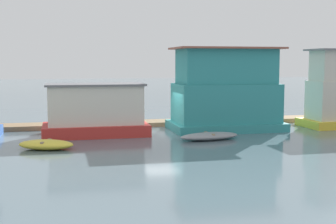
{
  "coord_description": "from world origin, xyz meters",
  "views": [
    {
      "loc": [
        -6.48,
        -28.97,
        4.47
      ],
      "look_at": [
        0.0,
        -1.0,
        1.4
      ],
      "focal_mm": 50.0,
      "sensor_mm": 36.0,
      "label": 1
    }
  ],
  "objects_px": {
    "houseboat_red": "(95,111)",
    "dinghy_yellow": "(46,145)",
    "houseboat_teal": "(226,92)",
    "dinghy_grey": "(209,136)"
  },
  "relations": [
    {
      "from": "dinghy_grey",
      "to": "dinghy_yellow",
      "type": "bearing_deg",
      "value": -174.11
    },
    {
      "from": "houseboat_red",
      "to": "dinghy_grey",
      "type": "height_order",
      "value": "houseboat_red"
    },
    {
      "from": "houseboat_red",
      "to": "dinghy_yellow",
      "type": "distance_m",
      "value": 5.27
    },
    {
      "from": "houseboat_teal",
      "to": "houseboat_red",
      "type": "bearing_deg",
      "value": -177.73
    },
    {
      "from": "houseboat_red",
      "to": "dinghy_grey",
      "type": "distance_m",
      "value": 7.2
    },
    {
      "from": "houseboat_teal",
      "to": "dinghy_grey",
      "type": "xyz_separation_m",
      "value": [
        -2.29,
        -3.66,
        -2.29
      ]
    },
    {
      "from": "houseboat_red",
      "to": "dinghy_yellow",
      "type": "xyz_separation_m",
      "value": [
        -2.86,
        -4.26,
        -1.23
      ]
    },
    {
      "from": "houseboat_red",
      "to": "houseboat_teal",
      "type": "distance_m",
      "value": 8.63
    },
    {
      "from": "dinghy_yellow",
      "to": "dinghy_grey",
      "type": "xyz_separation_m",
      "value": [
        9.12,
        0.94,
        -0.04
      ]
    },
    {
      "from": "houseboat_red",
      "to": "dinghy_grey",
      "type": "bearing_deg",
      "value": -27.9
    }
  ]
}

